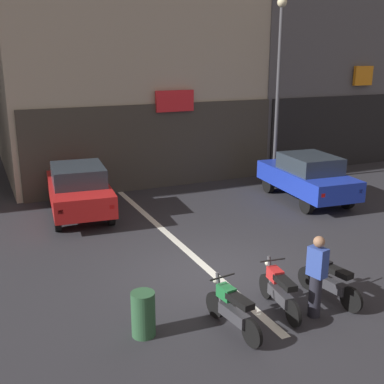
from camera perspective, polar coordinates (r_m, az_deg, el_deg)
name	(u,v)px	position (r m, az deg, el deg)	size (l,w,h in m)	color
ground_plane	(211,272)	(11.41, 2.33, -9.56)	(120.00, 120.00, 0.00)	#2B2B30
lane_centre_line	(133,203)	(16.61, -7.09, -1.34)	(0.20, 18.00, 0.01)	silver
building_far_right	(298,36)	(27.07, 12.54, 17.74)	(9.98, 10.16, 11.84)	#56565B
car_red_crossing_near	(79,188)	(15.47, -13.40, 0.44)	(2.16, 4.26, 1.64)	black
car_blue_parked_kerbside	(307,176)	(17.08, 13.62, 1.88)	(2.13, 4.25, 1.64)	black
street_lamp	(279,75)	(18.86, 10.32, 13.65)	(0.36, 0.36, 6.97)	#47474C
motorcycle_green_row_leftmost	(232,308)	(9.02, 4.82, -13.72)	(0.55, 1.67, 0.98)	black
motorcycle_red_row_left_mid	(279,290)	(9.78, 10.37, -11.43)	(0.55, 1.67, 0.98)	black
motorcycle_black_row_centre	(329,279)	(10.42, 16.03, -10.03)	(0.55, 1.66, 0.98)	black
person_by_motorcycles	(316,276)	(9.56, 14.66, -9.71)	(0.29, 0.40, 1.67)	#23232D
trash_bin	(143,314)	(8.93, -5.85, -14.32)	(0.44, 0.44, 0.85)	#2D5938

